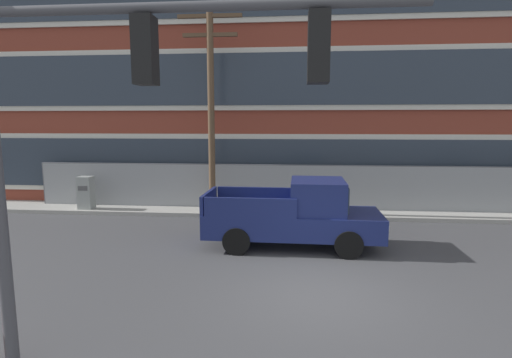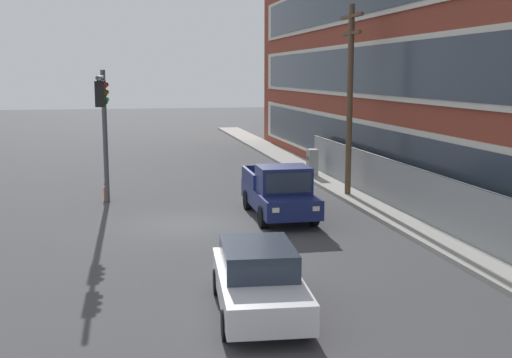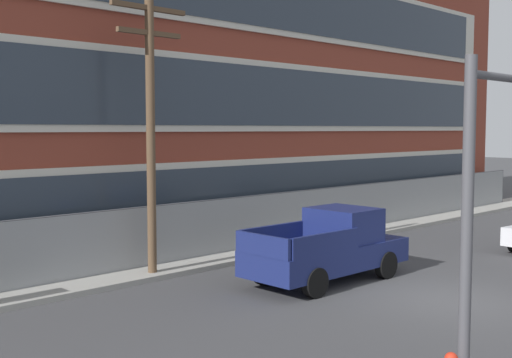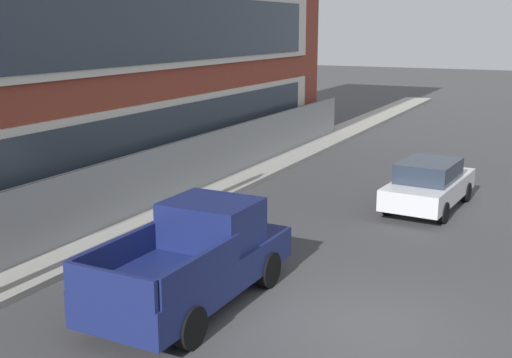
% 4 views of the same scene
% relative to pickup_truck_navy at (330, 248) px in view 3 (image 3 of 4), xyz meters
% --- Properties ---
extents(ground_plane, '(160.00, 160.00, 0.00)m').
position_rel_pickup_truck_navy_xyz_m(ground_plane, '(0.48, -3.49, -0.97)').
color(ground_plane, '#424244').
extents(sidewalk_building_side, '(80.00, 1.98, 0.16)m').
position_rel_pickup_truck_navy_xyz_m(sidewalk_building_side, '(0.48, 4.42, -0.89)').
color(sidewalk_building_side, '#9E9B93').
rests_on(sidewalk_building_side, ground).
extents(chain_link_fence, '(32.84, 0.06, 2.02)m').
position_rel_pickup_truck_navy_xyz_m(chain_link_fence, '(5.21, 4.75, 0.06)').
color(chain_link_fence, gray).
rests_on(chain_link_fence, ground).
extents(pickup_truck_navy, '(5.33, 2.18, 2.07)m').
position_rel_pickup_truck_navy_xyz_m(pickup_truck_navy, '(0.00, 0.00, 0.00)').
color(pickup_truck_navy, navy).
rests_on(pickup_truck_navy, ground).
extents(utility_pole_near_corner, '(2.51, 0.26, 8.31)m').
position_rel_pickup_truck_navy_xyz_m(utility_pole_near_corner, '(-3.40, 3.93, 3.65)').
color(utility_pole_near_corner, brown).
rests_on(utility_pole_near_corner, ground).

